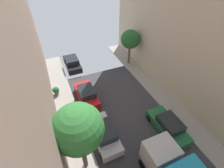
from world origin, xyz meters
TOP-DOWN VIEW (x-y plane):
  - parked_car_left_3 at (-2.70, 6.43)m, footprint 1.78×4.20m
  - parked_car_left_4 at (-2.70, 11.63)m, footprint 1.78×4.20m
  - parked_car_left_5 at (-2.70, 18.44)m, footprint 1.78×4.20m
  - parked_car_right_3 at (2.70, 4.91)m, footprint 1.78×4.20m
  - street_tree_0 at (-4.80, 4.88)m, footprint 3.11×3.11m
  - street_tree_1 at (4.82, 16.23)m, footprint 2.45×2.45m
  - potted_plant_3 at (-5.59, 13.66)m, footprint 0.72×0.72m

SIDE VIEW (x-z plane):
  - potted_plant_3 at x=-5.59m, z-range 0.20..1.15m
  - parked_car_left_3 at x=-2.70m, z-range -0.06..1.50m
  - parked_car_left_4 at x=-2.70m, z-range -0.06..1.50m
  - parked_car_left_5 at x=-2.70m, z-range -0.06..1.50m
  - parked_car_right_3 at x=2.70m, z-range -0.06..1.50m
  - street_tree_1 at x=4.82m, z-range 1.29..6.08m
  - street_tree_0 at x=-4.80m, z-range 1.59..7.66m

